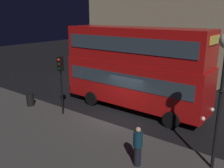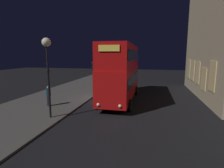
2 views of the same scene
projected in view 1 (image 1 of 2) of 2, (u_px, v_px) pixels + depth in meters
ground_plane at (118, 119)px, 15.16m from camera, size 80.00×80.00×0.00m
sidewalk_slab at (62, 149)px, 11.70m from camera, size 44.00×7.16×0.12m
double_decker_bus at (135, 65)px, 16.11m from camera, size 9.98×2.90×5.45m
traffic_light_near_kerb at (61, 74)px, 14.97m from camera, size 0.37×0.39×3.66m
pedestrian at (138, 146)px, 10.12m from camera, size 0.38×0.38×1.74m
litter_bin at (30, 100)px, 17.00m from camera, size 0.50×0.50×0.87m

